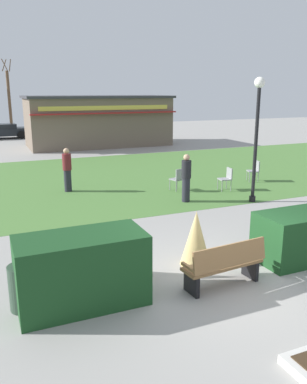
% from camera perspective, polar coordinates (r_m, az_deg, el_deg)
% --- Properties ---
extents(ground_plane, '(80.00, 80.00, 0.00)m').
position_cam_1_polar(ground_plane, '(8.48, 10.94, -12.51)').
color(ground_plane, '#999691').
extents(lawn_patch, '(36.00, 12.00, 0.01)m').
position_cam_1_polar(lawn_patch, '(17.77, -8.52, 1.87)').
color(lawn_patch, '#4C7A38').
rests_on(lawn_patch, ground_plane).
extents(park_bench, '(1.74, 0.67, 0.95)m').
position_cam_1_polar(park_bench, '(8.04, 10.23, -10.22)').
color(park_bench, olive).
rests_on(park_bench, ground_plane).
extents(hedge_left, '(2.29, 1.10, 1.32)m').
position_cam_1_polar(hedge_left, '(7.37, -10.25, -11.03)').
color(hedge_left, '#19421E').
rests_on(hedge_left, ground_plane).
extents(hedge_right, '(2.44, 1.10, 1.13)m').
position_cam_1_polar(hedge_right, '(9.87, 21.27, -5.77)').
color(hedge_right, '#19421E').
rests_on(hedge_right, ground_plane).
extents(ornamental_grass_behind_left, '(0.69, 0.69, 1.25)m').
position_cam_1_polar(ornamental_grass_behind_left, '(8.90, 6.12, -6.61)').
color(ornamental_grass_behind_left, tan).
rests_on(ornamental_grass_behind_left, ground_plane).
extents(ornamental_grass_behind_right, '(0.58, 0.58, 1.31)m').
position_cam_1_polar(ornamental_grass_behind_right, '(8.27, -3.49, -7.98)').
color(ornamental_grass_behind_right, tan).
rests_on(ornamental_grass_behind_right, ground_plane).
extents(lamppost_mid, '(0.36, 0.36, 4.25)m').
position_cam_1_polar(lamppost_mid, '(13.97, 14.67, 9.27)').
color(lamppost_mid, black).
rests_on(lamppost_mid, ground_plane).
extents(trash_bin, '(0.52, 0.52, 0.83)m').
position_cam_1_polar(trash_bin, '(7.58, -18.17, -12.89)').
color(trash_bin, '#2D4233').
rests_on(trash_bin, ground_plane).
extents(food_kiosk, '(10.01, 4.78, 3.48)m').
position_cam_1_polar(food_kiosk, '(28.76, -7.95, 10.13)').
color(food_kiosk, '#6B5B4C').
rests_on(food_kiosk, ground_plane).
extents(cafe_chair_west, '(0.49, 0.49, 0.89)m').
position_cam_1_polar(cafe_chair_west, '(15.75, 10.50, 2.13)').
color(cafe_chair_west, gray).
rests_on(cafe_chair_west, ground_plane).
extents(cafe_chair_east, '(0.54, 0.54, 0.89)m').
position_cam_1_polar(cafe_chair_east, '(15.40, 3.59, 2.07)').
color(cafe_chair_east, gray).
rests_on(cafe_chair_east, ground_plane).
extents(cafe_chair_center, '(0.56, 0.56, 0.89)m').
position_cam_1_polar(cafe_chair_center, '(17.59, 14.40, 3.19)').
color(cafe_chair_center, gray).
rests_on(cafe_chair_center, ground_plane).
extents(person_strolling, '(0.34, 0.34, 1.69)m').
position_cam_1_polar(person_strolling, '(15.59, -12.32, 3.17)').
color(person_strolling, '#23232D').
rests_on(person_strolling, ground_plane).
extents(person_standing, '(0.34, 0.34, 1.69)m').
position_cam_1_polar(person_standing, '(13.84, 4.73, 2.06)').
color(person_standing, '#23232D').
rests_on(person_standing, ground_plane).
extents(parked_car_west_slot, '(4.28, 2.21, 1.20)m').
position_cam_1_polar(parked_car_west_slot, '(35.04, -20.91, 8.25)').
color(parked_car_west_slot, black).
rests_on(parked_car_west_slot, ground_plane).
extents(parked_car_center_slot, '(4.35, 2.36, 1.20)m').
position_cam_1_polar(parked_car_center_slot, '(35.72, -12.00, 8.97)').
color(parked_car_center_slot, '#2D6638').
rests_on(parked_car_center_slot, ground_plane).
extents(tree_left_bg, '(0.91, 0.96, 6.73)m').
position_cam_1_polar(tree_left_bg, '(41.71, -20.05, 12.41)').
color(tree_left_bg, brown).
rests_on(tree_left_bg, ground_plane).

